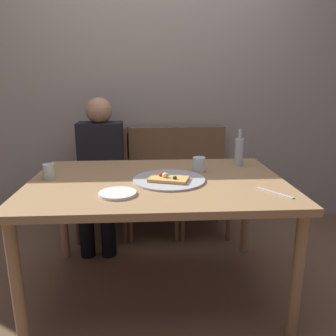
{
  "coord_description": "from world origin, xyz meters",
  "views": [
    {
      "loc": [
        -0.05,
        -1.86,
        1.3
      ],
      "look_at": [
        0.07,
        0.08,
        0.78
      ],
      "focal_mm": 35.31,
      "sensor_mm": 36.0,
      "label": 1
    }
  ],
  "objects_px": {
    "dining_table": "(157,191)",
    "pizza_slice_last": "(168,179)",
    "plate_stack": "(118,193)",
    "wine_bottle": "(239,151)",
    "table_knife": "(274,193)",
    "chair_right": "(202,173)",
    "guest_in_sweater": "(100,164)",
    "chair_left": "(103,174)",
    "chair_middle": "(153,174)",
    "tumbler_far": "(199,164)",
    "tumbler_near": "(49,171)",
    "pizza_tray": "(169,180)"
  },
  "relations": [
    {
      "from": "dining_table",
      "to": "guest_in_sweater",
      "type": "relative_size",
      "value": 1.28
    },
    {
      "from": "pizza_slice_last",
      "to": "wine_bottle",
      "type": "bearing_deg",
      "value": 35.74
    },
    {
      "from": "pizza_tray",
      "to": "pizza_slice_last",
      "type": "bearing_deg",
      "value": -100.8
    },
    {
      "from": "dining_table",
      "to": "pizza_slice_last",
      "type": "height_order",
      "value": "pizza_slice_last"
    },
    {
      "from": "pizza_tray",
      "to": "chair_middle",
      "type": "xyz_separation_m",
      "value": [
        -0.08,
        0.93,
        -0.23
      ]
    },
    {
      "from": "tumbler_near",
      "to": "tumbler_far",
      "type": "bearing_deg",
      "value": 6.51
    },
    {
      "from": "pizza_slice_last",
      "to": "chair_left",
      "type": "bearing_deg",
      "value": 117.55
    },
    {
      "from": "dining_table",
      "to": "pizza_tray",
      "type": "xyz_separation_m",
      "value": [
        0.07,
        -0.02,
        0.08
      ]
    },
    {
      "from": "wine_bottle",
      "to": "tumbler_far",
      "type": "height_order",
      "value": "wine_bottle"
    },
    {
      "from": "tumbler_near",
      "to": "chair_left",
      "type": "distance_m",
      "value": 0.9
    },
    {
      "from": "table_knife",
      "to": "guest_in_sweater",
      "type": "relative_size",
      "value": 0.19
    },
    {
      "from": "wine_bottle",
      "to": "chair_middle",
      "type": "distance_m",
      "value": 0.89
    },
    {
      "from": "dining_table",
      "to": "pizza_slice_last",
      "type": "xyz_separation_m",
      "value": [
        0.06,
        -0.06,
        0.1
      ]
    },
    {
      "from": "pizza_slice_last",
      "to": "chair_middle",
      "type": "bearing_deg",
      "value": 94.52
    },
    {
      "from": "pizza_tray",
      "to": "wine_bottle",
      "type": "height_order",
      "value": "wine_bottle"
    },
    {
      "from": "tumbler_far",
      "to": "chair_middle",
      "type": "relative_size",
      "value": 0.1
    },
    {
      "from": "pizza_tray",
      "to": "chair_left",
      "type": "relative_size",
      "value": 0.47
    },
    {
      "from": "pizza_tray",
      "to": "table_knife",
      "type": "bearing_deg",
      "value": -25.62
    },
    {
      "from": "tumbler_far",
      "to": "pizza_slice_last",
      "type": "bearing_deg",
      "value": -132.93
    },
    {
      "from": "pizza_tray",
      "to": "table_knife",
      "type": "height_order",
      "value": "pizza_tray"
    },
    {
      "from": "tumbler_near",
      "to": "chair_right",
      "type": "height_order",
      "value": "chair_right"
    },
    {
      "from": "pizza_tray",
      "to": "wine_bottle",
      "type": "distance_m",
      "value": 0.61
    },
    {
      "from": "pizza_slice_last",
      "to": "table_knife",
      "type": "height_order",
      "value": "pizza_slice_last"
    },
    {
      "from": "dining_table",
      "to": "table_knife",
      "type": "relative_size",
      "value": 6.79
    },
    {
      "from": "chair_left",
      "to": "chair_right",
      "type": "height_order",
      "value": "same"
    },
    {
      "from": "wine_bottle",
      "to": "table_knife",
      "type": "relative_size",
      "value": 1.14
    },
    {
      "from": "plate_stack",
      "to": "guest_in_sweater",
      "type": "bearing_deg",
      "value": 102.9
    },
    {
      "from": "tumbler_near",
      "to": "table_knife",
      "type": "bearing_deg",
      "value": -15.41
    },
    {
      "from": "chair_middle",
      "to": "tumbler_near",
      "type": "bearing_deg",
      "value": 53.25
    },
    {
      "from": "plate_stack",
      "to": "dining_table",
      "type": "bearing_deg",
      "value": 50.04
    },
    {
      "from": "wine_bottle",
      "to": "chair_middle",
      "type": "height_order",
      "value": "wine_bottle"
    },
    {
      "from": "pizza_slice_last",
      "to": "plate_stack",
      "type": "bearing_deg",
      "value": -144.62
    },
    {
      "from": "dining_table",
      "to": "chair_right",
      "type": "height_order",
      "value": "chair_right"
    },
    {
      "from": "tumbler_near",
      "to": "tumbler_far",
      "type": "xyz_separation_m",
      "value": [
        0.92,
        0.1,
        0.0
      ]
    },
    {
      "from": "wine_bottle",
      "to": "table_knife",
      "type": "distance_m",
      "value": 0.59
    },
    {
      "from": "chair_middle",
      "to": "guest_in_sweater",
      "type": "bearing_deg",
      "value": 19.56
    },
    {
      "from": "wine_bottle",
      "to": "tumbler_far",
      "type": "bearing_deg",
      "value": -155.06
    },
    {
      "from": "plate_stack",
      "to": "chair_right",
      "type": "height_order",
      "value": "chair_right"
    },
    {
      "from": "wine_bottle",
      "to": "chair_right",
      "type": "bearing_deg",
      "value": 104.48
    },
    {
      "from": "pizza_tray",
      "to": "pizza_slice_last",
      "type": "height_order",
      "value": "pizza_slice_last"
    },
    {
      "from": "table_knife",
      "to": "chair_right",
      "type": "height_order",
      "value": "chair_right"
    },
    {
      "from": "wine_bottle",
      "to": "table_knife",
      "type": "bearing_deg",
      "value": -86.93
    },
    {
      "from": "pizza_slice_last",
      "to": "chair_left",
      "type": "distance_m",
      "value": 1.11
    },
    {
      "from": "dining_table",
      "to": "tumbler_near",
      "type": "height_order",
      "value": "tumbler_near"
    },
    {
      "from": "tumbler_far",
      "to": "table_knife",
      "type": "height_order",
      "value": "tumbler_far"
    },
    {
      "from": "dining_table",
      "to": "chair_left",
      "type": "height_order",
      "value": "chair_left"
    },
    {
      "from": "tumbler_far",
      "to": "chair_right",
      "type": "distance_m",
      "value": 0.79
    },
    {
      "from": "chair_middle",
      "to": "wine_bottle",
      "type": "bearing_deg",
      "value": 134.32
    },
    {
      "from": "plate_stack",
      "to": "table_knife",
      "type": "height_order",
      "value": "plate_stack"
    },
    {
      "from": "chair_middle",
      "to": "tumbler_far",
      "type": "bearing_deg",
      "value": 111.37
    }
  ]
}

